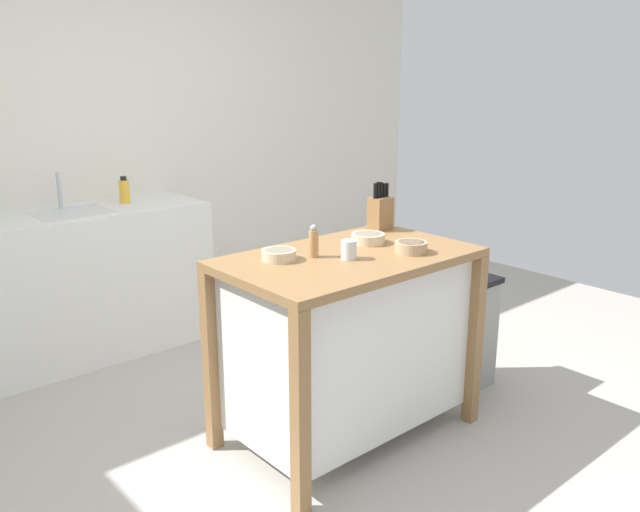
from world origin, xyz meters
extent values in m
plane|color=#ADA8A0|center=(0.00, 0.00, 0.00)|extent=(6.66, 6.66, 0.00)
cube|color=silver|center=(0.00, 2.12, 1.30)|extent=(5.66, 0.10, 2.60)
cube|color=olive|center=(0.24, 0.00, 0.88)|extent=(1.16, 0.70, 0.04)
cube|color=silver|center=(0.24, 0.00, 0.48)|extent=(1.06, 0.60, 0.76)
cube|color=olive|center=(-0.31, -0.32, 0.43)|extent=(0.06, 0.06, 0.86)
cube|color=olive|center=(0.79, -0.32, 0.43)|extent=(0.06, 0.06, 0.86)
cube|color=olive|center=(-0.31, 0.32, 0.43)|extent=(0.06, 0.06, 0.86)
cube|color=olive|center=(0.79, 0.32, 0.43)|extent=(0.06, 0.06, 0.86)
cube|color=olive|center=(0.70, 0.25, 0.99)|extent=(0.11, 0.09, 0.17)
cylinder|color=black|center=(0.66, 0.25, 1.11)|extent=(0.02, 0.02, 0.08)
cylinder|color=black|center=(0.68, 0.25, 1.12)|extent=(0.02, 0.02, 0.08)
cylinder|color=black|center=(0.70, 0.25, 1.11)|extent=(0.02, 0.02, 0.08)
cylinder|color=black|center=(0.73, 0.25, 1.11)|extent=(0.02, 0.02, 0.07)
cylinder|color=black|center=(0.75, 0.25, 1.11)|extent=(0.02, 0.02, 0.07)
cylinder|color=tan|center=(0.48, -0.16, 0.93)|extent=(0.15, 0.15, 0.05)
cylinder|color=brown|center=(0.48, -0.16, 0.95)|extent=(0.12, 0.12, 0.01)
cylinder|color=beige|center=(0.45, 0.09, 0.93)|extent=(0.16, 0.16, 0.05)
cylinder|color=gray|center=(0.45, 0.09, 0.95)|extent=(0.13, 0.13, 0.01)
cylinder|color=beige|center=(-0.05, 0.13, 0.93)|extent=(0.15, 0.15, 0.05)
cylinder|color=gray|center=(-0.05, 0.13, 0.95)|extent=(0.12, 0.12, 0.01)
cylinder|color=silver|center=(0.19, -0.06, 0.95)|extent=(0.07, 0.07, 0.09)
cylinder|color=#AD7F4C|center=(0.10, 0.07, 0.96)|extent=(0.04, 0.04, 0.12)
sphere|color=#99999E|center=(0.10, 0.07, 1.04)|extent=(0.03, 0.03, 0.03)
cube|color=gray|center=(1.06, -0.04, 0.30)|extent=(0.34, 0.26, 0.60)
cube|color=black|center=(1.06, -0.04, 0.61)|extent=(0.36, 0.28, 0.03)
cube|color=silver|center=(-0.35, 1.77, 0.45)|extent=(1.57, 0.60, 0.90)
cube|color=silver|center=(-0.35, 1.75, 0.89)|extent=(0.44, 0.36, 0.03)
cylinder|color=#B7BCC1|center=(-0.35, 1.91, 1.01)|extent=(0.02, 0.02, 0.22)
cylinder|color=yellow|center=(0.01, 1.81, 0.98)|extent=(0.06, 0.06, 0.15)
cylinder|color=black|center=(0.01, 1.81, 1.06)|extent=(0.04, 0.04, 0.02)
camera|label=1|loc=(-1.70, -2.05, 1.69)|focal=36.41mm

